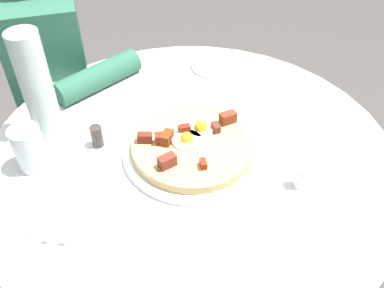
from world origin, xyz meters
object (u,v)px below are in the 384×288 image
water_glass (29,148)px  pepper_shaker (97,136)px  fork (77,207)px  water_bottle (37,86)px  person_seated (64,106)px  salt_shaker (300,177)px  breakfast_pizza (193,144)px  dining_table (191,195)px  knife (60,205)px  pizza_plate (193,151)px  bread_plate (216,65)px

water_glass → pepper_shaker: 0.15m
fork → water_bottle: bearing=32.4°
person_seated → salt_shaker: size_ratio=21.51×
breakfast_pizza → dining_table: bearing=-176.3°
salt_shaker → knife: bearing=-99.3°
person_seated → fork: (0.68, 0.04, 0.23)m
person_seated → pizza_plate: size_ratio=3.46×
breakfast_pizza → bread_plate: bearing=153.2°
salt_shaker → pizza_plate: bearing=-130.5°
dining_table → knife: 0.37m
fork → salt_shaker: bearing=-75.6°
person_seated → fork: 0.72m
dining_table → breakfast_pizza: size_ratio=3.45×
fork → pepper_shaker: 0.20m
water_bottle → salt_shaker: water_bottle is taller
pizza_plate → fork: (0.10, -0.28, 0.00)m
water_glass → pizza_plate: bearing=80.6°
dining_table → pizza_plate: bearing=6.6°
bread_plate → fork: bread_plate is taller
breakfast_pizza → knife: (0.08, -0.31, -0.02)m
dining_table → fork: 0.35m
person_seated → breakfast_pizza: person_seated is taller
knife → salt_shaker: size_ratio=3.41×
bread_plate → pepper_shaker: 0.46m
dining_table → water_bottle: size_ratio=3.67×
fork → water_glass: water_glass is taller
bread_plate → knife: bearing=-48.5°
dining_table → pepper_shaker: bearing=-108.8°
pepper_shaker → pizza_plate: bearing=67.3°
person_seated → salt_shaker: bearing=34.2°
pizza_plate → water_glass: 0.37m
dining_table → pizza_plate: 0.18m
person_seated → breakfast_pizza: 0.70m
dining_table → bread_plate: (-0.33, 0.17, 0.18)m
person_seated → salt_shaker: (0.75, 0.51, 0.25)m
person_seated → breakfast_pizza: size_ratio=3.99×
person_seated → pepper_shaker: bearing=11.7°
person_seated → salt_shaker: person_seated is taller
water_glass → person_seated: bearing=175.0°
dining_table → fork: bearing=-67.8°
breakfast_pizza → bread_plate: size_ratio=1.88×
bread_plate → person_seated: bearing=-115.9°
salt_shaker → water_glass: bearing=-112.0°
dining_table → person_seated: 0.65m
breakfast_pizza → pepper_shaker: breakfast_pizza is taller
bread_plate → fork: (0.44, -0.45, 0.00)m
water_glass → pepper_shaker: water_glass is taller
dining_table → bread_plate: bread_plate is taller
person_seated → pizza_plate: bearing=28.4°
water_glass → pepper_shaker: (-0.03, 0.15, -0.03)m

